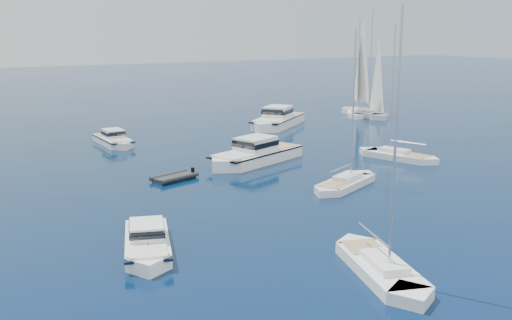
{
  "coord_description": "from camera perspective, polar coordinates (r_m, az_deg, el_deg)",
  "views": [
    {
      "loc": [
        -25.19,
        -15.12,
        12.91
      ],
      "look_at": [
        -1.19,
        26.54,
        2.2
      ],
      "focal_mm": 41.61,
      "sensor_mm": 36.0,
      "label": 1
    }
  ],
  "objects": [
    {
      "name": "sailboat_mid_r",
      "position": [
        61.6,
        13.43,
        0.11
      ],
      "size": [
        5.24,
        9.65,
        13.75
      ],
      "primitive_type": null,
      "rotation": [
        0.0,
        0.0,
        0.32
      ],
      "color": "white",
      "rests_on": "ground"
    },
    {
      "name": "motor_cruiser_left",
      "position": [
        35.99,
        -10.37,
        -8.68
      ],
      "size": [
        5.16,
        8.91,
        2.24
      ],
      "primitive_type": null,
      "rotation": [
        0.0,
        0.0,
        2.82
      ],
      "color": "white",
      "rests_on": "ground"
    },
    {
      "name": "sailboat_sails_far",
      "position": [
        91.58,
        9.62,
        4.28
      ],
      "size": [
        8.43,
        9.53,
        14.9
      ],
      "primitive_type": null,
      "rotation": [
        0.0,
        0.0,
        2.46
      ],
      "color": "white",
      "rests_on": "ground"
    },
    {
      "name": "sailboat_centre",
      "position": [
        49.97,
        8.6,
        -2.56
      ],
      "size": [
        9.25,
        5.87,
        13.35
      ],
      "primitive_type": null,
      "rotation": [
        0.0,
        0.0,
        5.13
      ],
      "color": "silver",
      "rests_on": "ground"
    },
    {
      "name": "sailboat_sails_r",
      "position": [
        91.04,
        10.35,
        4.2
      ],
      "size": [
        4.27,
        11.73,
        16.85
      ],
      "primitive_type": null,
      "rotation": [
        0.0,
        0.0,
        3.03
      ],
      "color": "silver",
      "rests_on": "ground"
    },
    {
      "name": "motor_cruiser_distant",
      "position": [
        79.82,
        2.01,
        3.24
      ],
      "size": [
        12.9,
        11.3,
        3.47
      ],
      "primitive_type": null,
      "rotation": [
        0.0,
        0.0,
        2.23
      ],
      "color": "white",
      "rests_on": "ground"
    },
    {
      "name": "sailboat_fore",
      "position": [
        33.12,
        11.86,
        -10.67
      ],
      "size": [
        5.39,
        10.2,
        14.52
      ],
      "primitive_type": null,
      "rotation": [
        0.0,
        0.0,
        2.84
      ],
      "color": "white",
      "rests_on": "ground"
    },
    {
      "name": "motor_cruiser_centre",
      "position": [
        58.22,
        -0.19,
        -0.26
      ],
      "size": [
        12.85,
        7.89,
        3.23
      ],
      "primitive_type": null,
      "rotation": [
        0.0,
        0.0,
        1.93
      ],
      "color": "white",
      "rests_on": "ground"
    },
    {
      "name": "motor_cruiser_horizon",
      "position": [
        69.09,
        -13.47,
        1.44
      ],
      "size": [
        2.89,
        8.64,
        2.25
      ],
      "primitive_type": null,
      "rotation": [
        0.0,
        0.0,
        3.17
      ],
      "color": "silver",
      "rests_on": "ground"
    },
    {
      "name": "tender_grey_far",
      "position": [
        52.13,
        -7.85,
        -1.9
      ],
      "size": [
        4.71,
        3.4,
        0.95
      ],
      "primitive_type": null,
      "rotation": [
        0.0,
        0.0,
        1.87
      ],
      "color": "black",
      "rests_on": "ground"
    }
  ]
}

